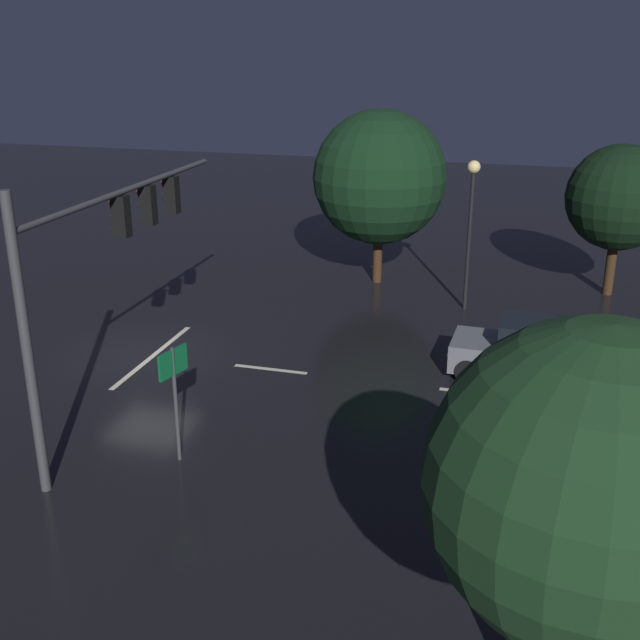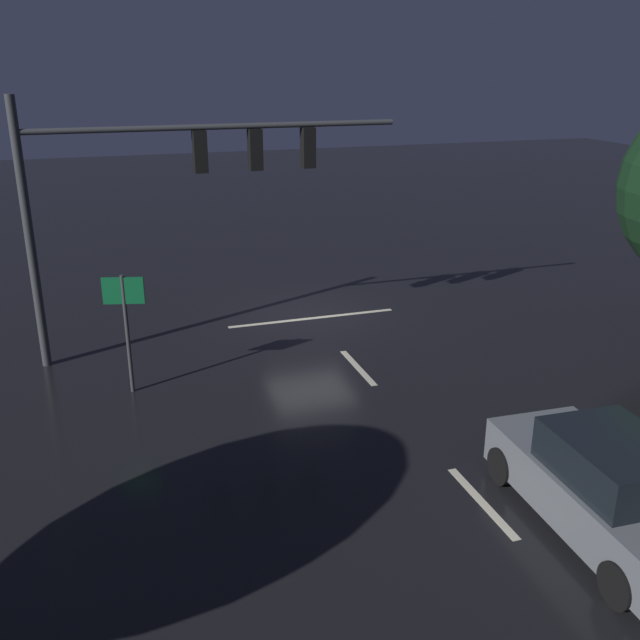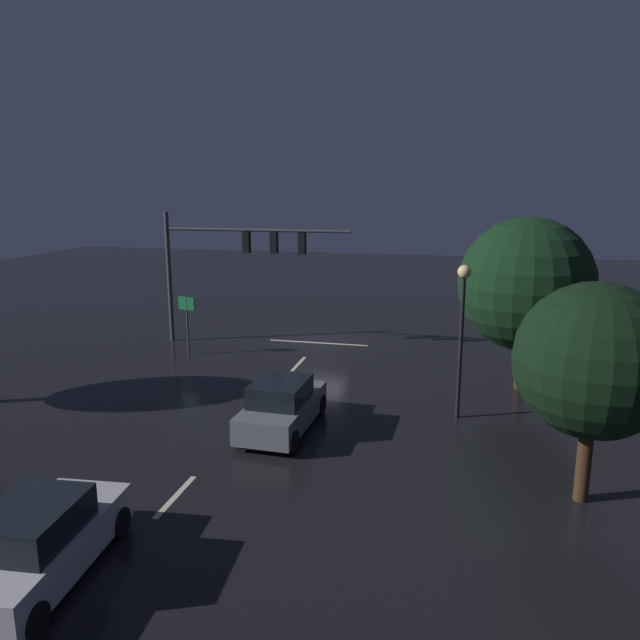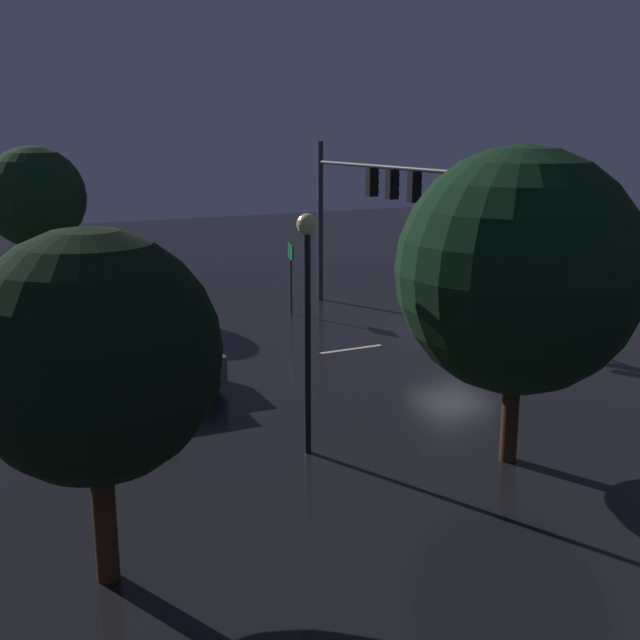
% 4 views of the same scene
% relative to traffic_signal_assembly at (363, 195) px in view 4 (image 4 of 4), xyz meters
% --- Properties ---
extents(ground_plane, '(80.00, 80.00, 0.00)m').
position_rel_traffic_signal_assembly_xyz_m(ground_plane, '(-3.89, -1.43, -4.53)').
color(ground_plane, black).
extents(traffic_signal_assembly, '(9.20, 0.47, 6.44)m').
position_rel_traffic_signal_assembly_xyz_m(traffic_signal_assembly, '(0.00, 0.00, 0.00)').
color(traffic_signal_assembly, '#383A3D').
rests_on(traffic_signal_assembly, ground_plane).
extents(lane_dash_far, '(0.16, 2.20, 0.01)m').
position_rel_traffic_signal_assembly_xyz_m(lane_dash_far, '(-3.89, 2.57, -4.53)').
color(lane_dash_far, beige).
rests_on(lane_dash_far, ground_plane).
extents(lane_dash_mid, '(0.16, 2.20, 0.01)m').
position_rel_traffic_signal_assembly_xyz_m(lane_dash_mid, '(-3.89, 8.57, -4.53)').
color(lane_dash_mid, beige).
rests_on(lane_dash_mid, ground_plane).
extents(stop_bar, '(5.00, 0.16, 0.01)m').
position_rel_traffic_signal_assembly_xyz_m(stop_bar, '(-3.89, -1.18, -4.53)').
color(stop_bar, beige).
rests_on(stop_bar, ground_plane).
extents(car_approaching, '(2.03, 4.42, 1.70)m').
position_rel_traffic_signal_assembly_xyz_m(car_approaching, '(-5.30, 9.80, -3.74)').
color(car_approaching, slate).
rests_on(car_approaching, ground_plane).
extents(street_lamp_left_kerb, '(0.44, 0.44, 5.20)m').
position_rel_traffic_signal_assembly_xyz_m(street_lamp_left_kerb, '(-10.77, 7.44, -0.91)').
color(street_lamp_left_kerb, black).
rests_on(street_lamp_left_kerb, ground_plane).
extents(route_sign, '(0.89, 0.29, 2.77)m').
position_rel_traffic_signal_assembly_xyz_m(route_sign, '(1.49, 2.22, -2.54)').
color(route_sign, '#383A3D').
rests_on(route_sign, ground_plane).
extents(tree_left_near, '(3.80, 3.80, 5.53)m').
position_rel_traffic_signal_assembly_xyz_m(tree_left_near, '(-13.86, 12.40, -0.91)').
color(tree_left_near, '#382314').
rests_on(tree_left_near, ground_plane).
extents(tree_right_near, '(3.95, 3.95, 6.29)m').
position_rel_traffic_signal_assembly_xyz_m(tree_right_near, '(7.42, 10.48, -0.24)').
color(tree_right_near, '#382314').
rests_on(tree_right_near, ground_plane).
extents(tree_left_far, '(5.01, 5.01, 6.60)m').
position_rel_traffic_signal_assembly_xyz_m(tree_left_far, '(-13.05, 3.81, -0.45)').
color(tree_left_far, '#382314').
rests_on(tree_left_far, ground_plane).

